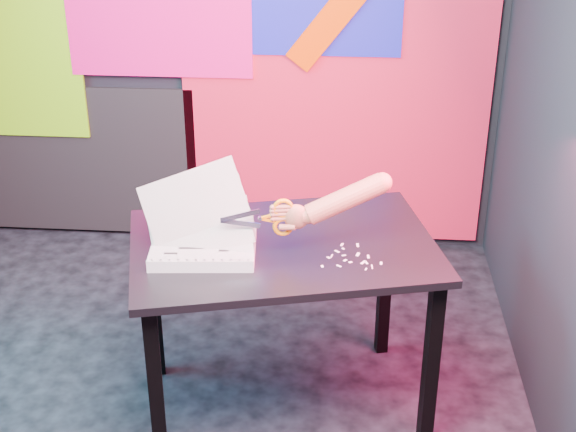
{
  "coord_description": "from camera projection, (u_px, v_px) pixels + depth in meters",
  "views": [
    {
      "loc": [
        0.73,
        -2.55,
        2.13
      ],
      "look_at": [
        0.52,
        0.01,
        0.87
      ],
      "focal_mm": 50.0,
      "sensor_mm": 36.0,
      "label": 1
    }
  ],
  "objects": [
    {
      "name": "room",
      "position": [
        132.0,
        83.0,
        2.67
      ],
      "size": [
        3.01,
        3.01,
        2.71
      ],
      "color": "black",
      "rests_on": "ground"
    },
    {
      "name": "printout_stack",
      "position": [
        203.0,
        246.0,
        2.84
      ],
      "size": [
        0.44,
        0.3,
        0.35
      ],
      "rotation": [
        0.0,
        0.0,
        0.08
      ],
      "color": "silver",
      "rests_on": "work_table"
    },
    {
      "name": "paper_clippings",
      "position": [
        352.0,
        257.0,
        2.83
      ],
      "size": [
        0.21,
        0.19,
        0.0
      ],
      "color": "silver",
      "rests_on": "work_table"
    },
    {
      "name": "scissors",
      "position": [
        278.0,
        218.0,
        2.79
      ],
      "size": [
        0.25,
        0.06,
        0.14
      ],
      "rotation": [
        0.0,
        0.0,
        0.19
      ],
      "color": "silver",
      "rests_on": "printout_stack"
    },
    {
      "name": "backdrop",
      "position": [
        222.0,
        76.0,
        4.15
      ],
      "size": [
        2.88,
        0.05,
        2.08
      ],
      "color": "red",
      "rests_on": "ground"
    },
    {
      "name": "hand_forearm",
      "position": [
        337.0,
        202.0,
        2.79
      ],
      "size": [
        0.41,
        0.13,
        0.2
      ],
      "rotation": [
        0.0,
        0.0,
        0.19
      ],
      "color": "#B0523F",
      "rests_on": "work_table"
    },
    {
      "name": "work_table",
      "position": [
        283.0,
        267.0,
        2.98
      ],
      "size": [
        1.25,
        0.98,
        0.75
      ],
      "rotation": [
        0.0,
        0.0,
        0.24
      ],
      "color": "black",
      "rests_on": "ground"
    }
  ]
}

